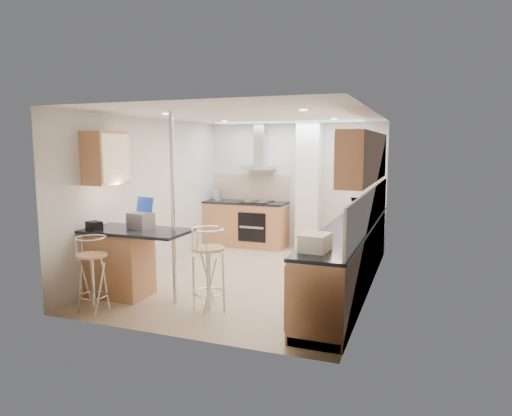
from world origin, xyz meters
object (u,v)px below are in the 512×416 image
at_px(bar_stool_end, 208,270).
at_px(bar_stool_near, 92,274).
at_px(microwave, 363,209).
at_px(laptop, 141,221).
at_px(bread_bin, 315,242).

bearing_deg(bar_stool_end, bar_stool_near, 126.80).
xyz_separation_m(microwave, laptop, (-2.66, -2.07, -0.02)).
distance_m(bar_stool_end, bread_bin, 1.47).
relative_size(microwave, bread_bin, 1.50).
bearing_deg(bar_stool_near, bread_bin, -14.90).
bearing_deg(bar_stool_near, microwave, 22.06).
xyz_separation_m(bar_stool_end, bread_bin, (1.38, -0.19, 0.48)).
height_order(microwave, bread_bin, microwave).
bearing_deg(bread_bin, laptop, 176.26).
height_order(bar_stool_near, bread_bin, bread_bin).
xyz_separation_m(bar_stool_near, bar_stool_end, (1.32, 0.53, 0.05)).
bearing_deg(microwave, bar_stool_near, 122.83).
bearing_deg(bread_bin, bar_stool_end, 177.34).
distance_m(microwave, bar_stool_end, 2.80).
bearing_deg(bar_stool_end, laptop, 94.60).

